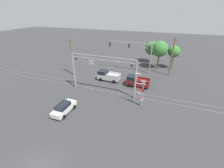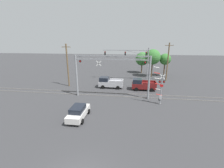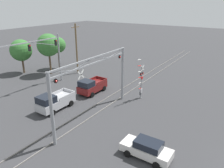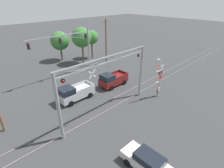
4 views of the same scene
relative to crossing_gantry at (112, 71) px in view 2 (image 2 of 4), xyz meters
The scene contains 13 objects.
rail_track_near 4.29m from the crossing_gantry, 87.95° to the left, with size 80.00×0.08×0.10m, color gray.
rail_track_far 4.61m from the crossing_gantry, 89.66° to the left, with size 80.00×0.08×0.10m, color gray.
crossing_gantry is the anchor object (origin of this frame).
crossing_signal_mast 7.85m from the crossing_gantry, 14.70° to the right, with size 1.74×0.35×5.50m.
traffic_signal_span 12.62m from the crossing_gantry, 71.23° to the left, with size 10.49×0.39×7.48m.
pickup_truck_lead 6.21m from the crossing_gantry, 102.14° to the left, with size 4.70×2.25×2.07m.
pickup_truck_following 7.71m from the crossing_gantry, 41.31° to the left, with size 4.44×2.25×2.07m.
sedan_waiting 8.82m from the crossing_gantry, 111.03° to the right, with size 1.91×4.16×1.56m.
utility_pole_left 10.76m from the crossing_gantry, 152.19° to the left, with size 1.80×0.28×8.39m.
utility_pole_right 16.53m from the crossing_gantry, 48.13° to the left, with size 1.80×0.28×8.56m.
background_tree_beyond_span 17.94m from the crossing_gantry, 63.08° to the left, with size 3.83×3.83×6.98m.
background_tree_far_left_verge 20.74m from the crossing_gantry, 56.49° to the left, with size 2.89×2.89×5.87m.
background_tree_far_right_verge 21.23m from the crossing_gantry, 74.11° to the left, with size 3.73×3.73×5.93m.
Camera 2 is at (3.25, -6.90, 8.81)m, focal length 24.00 mm.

